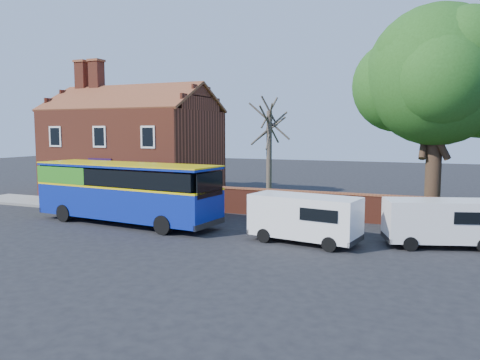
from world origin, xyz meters
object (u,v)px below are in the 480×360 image
at_px(bus, 121,189).
at_px(van_far, 441,221).
at_px(large_tree, 439,80).
at_px(van_near, 305,217).

distance_m(bus, van_far, 16.04).
xyz_separation_m(bus, large_tree, (15.66, 7.89, 5.94)).
bearing_deg(van_far, bus, 165.77).
distance_m(bus, large_tree, 18.52).
bearing_deg(large_tree, van_near, -122.01).
distance_m(bus, van_near, 10.40).
xyz_separation_m(van_near, van_far, (5.62, 1.59, -0.05)).
xyz_separation_m(van_near, large_tree, (5.30, 8.47, 6.60)).
bearing_deg(van_near, van_far, 24.96).
height_order(van_near, van_far, van_near).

